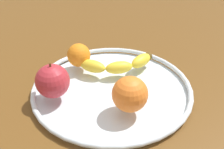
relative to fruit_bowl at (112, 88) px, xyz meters
The scene contains 6 objects.
ground_plane 2.92cm from the fruit_bowl, ahead, with size 157.79×157.79×4.00cm, color brown.
fruit_bowl is the anchor object (origin of this frame).
banana 7.51cm from the fruit_bowl, 80.42° to the left, with size 19.68×10.58×3.22cm.
apple 14.54cm from the fruit_bowl, 157.76° to the right, with size 7.71×7.71×8.51cm.
orange_back_right 10.43cm from the fruit_bowl, 60.66° to the right, with size 7.65×7.65×7.65cm, color orange.
orange_center 13.18cm from the fruit_bowl, 140.02° to the left, with size 6.18×6.18×6.18cm, color orange.
Camera 1 is at (5.28, -51.91, 39.78)cm, focal length 42.83 mm.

